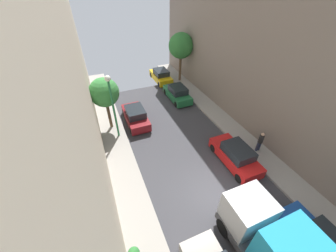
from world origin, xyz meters
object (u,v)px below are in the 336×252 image
parked_car_right_2 (236,155)px  parked_car_right_4 (161,76)px  potted_plant_1 (94,88)px  potted_plant_2 (96,96)px  parked_car_right_3 (177,93)px  lamp_post (112,99)px  street_tree_1 (181,46)px  street_tree_2 (104,93)px  parked_car_right_1 (321,247)px  pedestrian (260,141)px  parked_car_left_3 (135,116)px

parked_car_right_2 → parked_car_right_4: size_ratio=1.00×
potted_plant_1 → potted_plant_2: (-0.02, -2.06, -0.06)m
parked_car_right_3 → lamp_post: 8.82m
street_tree_1 → potted_plant_2: street_tree_1 is taller
street_tree_2 → lamp_post: size_ratio=0.86×
parked_car_right_2 → street_tree_1: bearing=80.9°
parked_car_right_1 → lamp_post: 14.90m
pedestrian → street_tree_1: (-0.08, 14.16, 3.34)m
parked_car_right_1 → pedestrian: 7.13m
parked_car_right_2 → parked_car_right_1: bearing=-90.0°
parked_car_right_2 → parked_car_right_4: 15.26m
parked_car_left_3 → parked_car_right_4: size_ratio=1.00×
parked_car_right_4 → street_tree_2: 11.18m
parked_car_right_1 → parked_car_right_4: same height
street_tree_2 → parked_car_right_3: bearing=17.9°
lamp_post → pedestrian: bearing=-31.5°
parked_car_right_3 → parked_car_left_3: bearing=-155.2°
street_tree_1 → parked_car_right_4: bearing=159.4°
parked_car_left_3 → parked_car_right_3: same height
parked_car_left_3 → potted_plant_1: parked_car_left_3 is taller
parked_car_right_2 → street_tree_1: size_ratio=0.73×
parked_car_right_4 → pedestrian: (2.38, -15.02, 0.35)m
parked_car_right_2 → street_tree_2: (-7.67, 7.64, 2.86)m
parked_car_right_2 → parked_car_right_4: bearing=90.0°
parked_car_right_4 → parked_car_right_1: bearing=-90.0°
lamp_post → parked_car_right_1: bearing=-60.0°
potted_plant_1 → lamp_post: size_ratio=0.17×
parked_car_left_3 → street_tree_1: street_tree_1 is taller
parked_car_right_2 → potted_plant_2: 15.63m
parked_car_right_3 → pedestrian: pedestrian is taller
pedestrian → parked_car_left_3: bearing=136.5°
street_tree_1 → parked_car_right_2: bearing=-99.1°
pedestrian → lamp_post: bearing=148.5°
parked_car_right_1 → parked_car_right_2: (0.00, 6.47, 0.00)m
parked_car_right_3 → potted_plant_2: (-8.42, 3.04, -0.11)m
parked_car_right_3 → parked_car_right_1: bearing=-90.0°
parked_car_right_2 → potted_plant_2: (-8.42, 13.16, -0.11)m
parked_car_right_4 → street_tree_1: bearing=-20.6°
parked_car_right_4 → potted_plant_2: bearing=-166.0°
lamp_post → parked_car_right_4: bearing=51.2°
parked_car_right_3 → potted_plant_1: (-8.41, 5.10, -0.06)m
parked_car_right_4 → lamp_post: (-7.30, -9.09, 2.99)m
pedestrian → lamp_post: (-9.68, 5.93, 2.64)m
pedestrian → street_tree_1: bearing=90.3°
potted_plant_2 → lamp_post: size_ratio=0.16×
parked_car_right_3 → street_tree_2: bearing=-162.1°
parked_car_right_2 → potted_plant_2: size_ratio=5.01×
parked_car_right_4 → lamp_post: lamp_post is taller
pedestrian → street_tree_2: 12.72m
parked_car_right_2 → parked_car_right_4: same height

